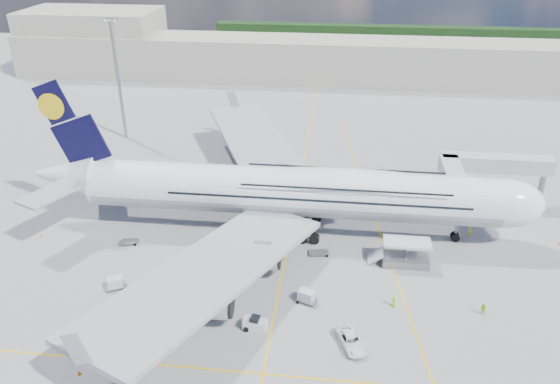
# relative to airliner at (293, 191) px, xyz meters

# --- Properties ---
(ground) EXTENTS (300.00, 300.00, 0.00)m
(ground) POSITION_rel_airliner_xyz_m (-0.26, -10.00, -6.87)
(ground) COLOR gray
(ground) RESTS_ON ground
(taxi_line_main) EXTENTS (0.25, 220.00, 0.01)m
(taxi_line_main) POSITION_rel_airliner_xyz_m (-0.26, -10.00, -6.86)
(taxi_line_main) COLOR #ECB50C
(taxi_line_main) RESTS_ON ground
(taxi_line_cross) EXTENTS (120.00, 0.25, 0.01)m
(taxi_line_cross) POSITION_rel_airliner_xyz_m (-0.26, -30.00, -6.86)
(taxi_line_cross) COLOR #ECB50C
(taxi_line_cross) RESTS_ON ground
(taxi_line_diag) EXTENTS (14.16, 99.06, 0.01)m
(taxi_line_diag) POSITION_rel_airliner_xyz_m (13.74, -0.00, -6.86)
(taxi_line_diag) COLOR #ECB50C
(taxi_line_diag) RESTS_ON ground
(airliner) EXTENTS (77.26, 79.15, 23.71)m
(airliner) POSITION_rel_airliner_xyz_m (0.00, 0.00, 0.00)
(airliner) COLOR white
(airliner) RESTS_ON ground
(jet_bridge) EXTENTS (18.80, 12.10, 8.50)m
(jet_bridge) POSITION_rel_airliner_xyz_m (29.55, 10.94, -0.02)
(jet_bridge) COLOR #B7B7BC
(jet_bridge) RESTS_ON ground
(cargo_loader) EXTENTS (8.53, 3.20, 3.67)m
(cargo_loader) POSITION_rel_airliner_xyz_m (16.56, -7.11, -5.62)
(cargo_loader) COLOR silver
(cargo_loader) RESTS_ON ground
(light_mast) EXTENTS (3.00, 0.70, 25.50)m
(light_mast) POSITION_rel_airliner_xyz_m (-40.26, 35.00, 6.34)
(light_mast) COLOR gray
(light_mast) RESTS_ON ground
(terminal) EXTENTS (180.00, 16.00, 12.00)m
(terminal) POSITION_rel_airliner_xyz_m (-0.26, 85.00, -0.87)
(terminal) COLOR #B2AD9E
(terminal) RESTS_ON ground
(hangar) EXTENTS (40.00, 22.00, 18.00)m
(hangar) POSITION_rel_airliner_xyz_m (-70.26, 90.00, 2.13)
(hangar) COLOR #B2AD9E
(hangar) RESTS_ON ground
(tree_line) EXTENTS (160.00, 6.00, 8.00)m
(tree_line) POSITION_rel_airliner_xyz_m (39.74, 130.00, -2.87)
(tree_line) COLOR #193814
(tree_line) RESTS_ON ground
(dolly_row_a) EXTENTS (3.01, 2.40, 1.68)m
(dolly_row_a) POSITION_rel_airliner_xyz_m (-21.74, -17.44, -5.96)
(dolly_row_a) COLOR gray
(dolly_row_a) RESTS_ON ground
(dolly_row_b) EXTENTS (3.56, 2.07, 2.18)m
(dolly_row_b) POSITION_rel_airliner_xyz_m (-11.13, -20.95, -5.70)
(dolly_row_b) COLOR gray
(dolly_row_b) RESTS_ON ground
(dolly_row_c) EXTENTS (3.67, 2.59, 2.10)m
(dolly_row_c) POSITION_rel_airliner_xyz_m (-15.56, -22.47, -5.74)
(dolly_row_c) COLOR gray
(dolly_row_c) RESTS_ON ground
(dolly_back) EXTENTS (3.05, 2.19, 0.40)m
(dolly_back) POSITION_rel_airliner_xyz_m (-24.00, -6.62, -6.56)
(dolly_back) COLOR gray
(dolly_back) RESTS_ON ground
(dolly_nose_far) EXTENTS (3.01, 2.35, 1.69)m
(dolly_nose_far) POSITION_rel_airliner_xyz_m (3.47, -17.22, -5.96)
(dolly_nose_far) COLOR gray
(dolly_nose_far) RESTS_ON ground
(dolly_nose_near) EXTENTS (3.07, 1.91, 0.42)m
(dolly_nose_near) POSITION_rel_airliner_xyz_m (4.50, -6.22, -6.54)
(dolly_nose_near) COLOR gray
(dolly_nose_near) RESTS_ON ground
(baggage_tug) EXTENTS (3.04, 1.75, 1.79)m
(baggage_tug) POSITION_rel_airliner_xyz_m (-2.20, -23.08, -6.08)
(baggage_tug) COLOR silver
(baggage_tug) RESTS_ON ground
(catering_truck_inner) EXTENTS (7.74, 3.63, 4.47)m
(catering_truck_inner) POSITION_rel_airliner_xyz_m (-16.58, 11.70, -4.76)
(catering_truck_inner) COLOR gray
(catering_truck_inner) RESTS_ON ground
(catering_truck_outer) EXTENTS (6.53, 4.39, 3.60)m
(catering_truck_outer) POSITION_rel_airliner_xyz_m (-11.73, 39.19, -5.20)
(catering_truck_outer) COLOR gray
(catering_truck_outer) RESTS_ON ground
(service_van) EXTENTS (4.14, 5.68, 1.44)m
(service_van) POSITION_rel_airliner_xyz_m (9.17, -24.56, -6.15)
(service_van) COLOR white
(service_van) RESTS_ON ground
(crew_nose) EXTENTS (0.73, 0.66, 1.68)m
(crew_nose) POSITION_rel_airliner_xyz_m (27.13, 1.35, -6.03)
(crew_nose) COLOR #C9FF1A
(crew_nose) RESTS_ON ground
(crew_loader) EXTENTS (1.02, 1.00, 1.65)m
(crew_loader) POSITION_rel_airliner_xyz_m (25.33, -17.21, -6.04)
(crew_loader) COLOR #98DC17
(crew_loader) RESTS_ON ground
(crew_wing) EXTENTS (0.77, 1.20, 1.91)m
(crew_wing) POSITION_rel_airliner_xyz_m (-10.83, -17.27, -5.92)
(crew_wing) COLOR #D7FF1A
(crew_wing) RESTS_ON ground
(crew_van) EXTENTS (0.92, 0.99, 1.70)m
(crew_van) POSITION_rel_airliner_xyz_m (14.52, -16.86, -6.02)
(crew_van) COLOR #CBFC1A
(crew_van) RESTS_ON ground
(crew_tug) EXTENTS (1.13, 0.91, 1.53)m
(crew_tug) POSITION_rel_airliner_xyz_m (-6.13, -20.30, -6.10)
(crew_tug) COLOR #BAF019
(crew_tug) RESTS_ON ground
(cone_nose) EXTENTS (0.40, 0.40, 0.51)m
(cone_nose) POSITION_rel_airliner_xyz_m (40.15, 0.57, -6.62)
(cone_nose) COLOR orange
(cone_nose) RESTS_ON ground
(cone_wing_left_inner) EXTENTS (0.44, 0.44, 0.56)m
(cone_wing_left_inner) POSITION_rel_airliner_xyz_m (-12.00, 9.75, -6.60)
(cone_wing_left_inner) COLOR orange
(cone_wing_left_inner) RESTS_ON ground
(cone_wing_left_outer) EXTENTS (0.48, 0.48, 0.61)m
(cone_wing_left_outer) POSITION_rel_airliner_xyz_m (-21.15, 21.80, -6.57)
(cone_wing_left_outer) COLOR orange
(cone_wing_left_outer) RESTS_ON ground
(cone_wing_right_inner) EXTENTS (0.47, 0.47, 0.60)m
(cone_wing_right_inner) POSITION_rel_airliner_xyz_m (-13.49, -6.80, -6.58)
(cone_wing_right_inner) COLOR orange
(cone_wing_right_inner) RESTS_ON ground
(cone_wing_right_outer) EXTENTS (0.42, 0.42, 0.53)m
(cone_wing_right_outer) POSITION_rel_airliner_xyz_m (-19.94, -32.38, -6.61)
(cone_wing_right_outer) COLOR orange
(cone_wing_right_outer) RESTS_ON ground
(cone_tail) EXTENTS (0.41, 0.41, 0.52)m
(cone_tail) POSITION_rel_airliner_xyz_m (-38.16, -6.27, -6.62)
(cone_tail) COLOR orange
(cone_tail) RESTS_ON ground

